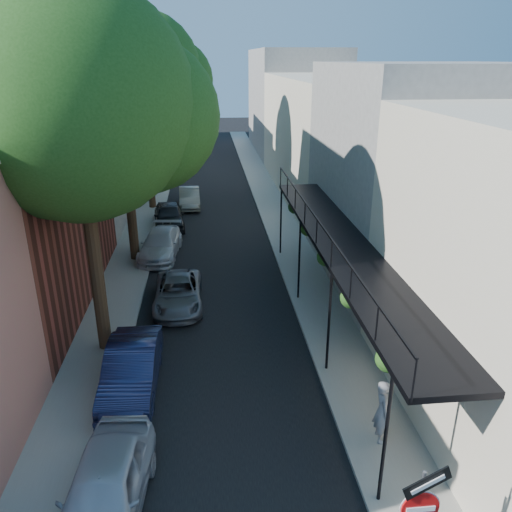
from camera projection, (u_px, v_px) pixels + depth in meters
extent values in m
cube|color=black|center=(211.00, 195.00, 35.69)|extent=(6.00, 64.00, 0.01)
cube|color=gray|center=(154.00, 196.00, 35.31)|extent=(2.00, 64.00, 0.12)
cube|color=gray|center=(266.00, 193.00, 36.04)|extent=(2.00, 64.00, 0.12)
cube|color=gray|center=(66.00, 93.00, 17.48)|extent=(0.06, 7.00, 4.00)
cube|color=#9A9791|center=(57.00, 143.00, 29.51)|extent=(8.00, 12.00, 9.00)
cube|color=beige|center=(100.00, 111.00, 42.27)|extent=(8.00, 16.00, 10.00)
cube|color=#B6765D|center=(125.00, 108.00, 55.58)|extent=(8.00, 12.00, 8.00)
cube|color=#9A9791|center=(426.00, 177.00, 20.99)|extent=(8.00, 10.00, 9.00)
cube|color=beige|center=(337.00, 137.00, 35.04)|extent=(8.00, 20.00, 8.00)
cube|color=#9A9791|center=(294.00, 101.00, 51.32)|extent=(8.00, 16.00, 10.00)
cube|color=black|center=(345.00, 244.00, 16.30)|extent=(2.00, 16.00, 0.15)
cube|color=black|center=(317.00, 219.00, 15.88)|extent=(0.05, 16.00, 0.05)
cylinder|color=black|center=(385.00, 438.00, 10.36)|extent=(0.08, 0.08, 3.40)
cylinder|color=black|center=(281.00, 220.00, 24.23)|extent=(0.08, 0.08, 3.40)
sphere|color=#1F4814|center=(389.00, 359.00, 10.86)|extent=(0.60, 0.60, 0.60)
sphere|color=#1F4814|center=(326.00, 257.00, 16.41)|extent=(0.60, 0.60, 0.60)
sphere|color=#1F4814|center=(295.00, 207.00, 21.95)|extent=(0.60, 0.60, 0.60)
cylinder|color=red|center=(420.00, 508.00, 8.34)|extent=(0.66, 0.04, 0.66)
cube|color=white|center=(421.00, 509.00, 8.31)|extent=(0.50, 0.02, 0.10)
cylinder|color=white|center=(420.00, 507.00, 8.36)|extent=(0.70, 0.02, 0.70)
cube|color=black|center=(427.00, 483.00, 8.13)|extent=(0.89, 0.15, 0.58)
cube|color=white|center=(428.00, 485.00, 8.10)|extent=(0.60, 0.10, 0.31)
cylinder|color=#382916|center=(94.00, 253.00, 15.56)|extent=(0.44, 0.44, 7.00)
sphere|color=#1F4814|center=(75.00, 102.00, 13.89)|extent=(6.80, 6.80, 6.80)
sphere|color=#1F4814|center=(142.00, 116.00, 15.17)|extent=(4.76, 4.76, 4.76)
cylinder|color=#382916|center=(130.00, 197.00, 23.09)|extent=(0.44, 0.44, 6.30)
sphere|color=#1F4814|center=(121.00, 106.00, 21.59)|extent=(6.00, 6.00, 6.00)
sphere|color=#1F4814|center=(159.00, 116.00, 22.74)|extent=(4.20, 4.20, 4.20)
cylinder|color=#382916|center=(148.00, 152.00, 31.21)|extent=(0.44, 0.44, 7.35)
sphere|color=#1F4814|center=(142.00, 72.00, 29.47)|extent=(7.00, 7.00, 7.00)
sphere|color=#1F4814|center=(173.00, 80.00, 30.78)|extent=(4.90, 4.90, 4.90)
imported|color=#A6ABB8|center=(105.00, 491.00, 10.46)|extent=(1.96, 4.24, 1.41)
imported|color=#131A3E|center=(132.00, 369.00, 14.58)|extent=(1.47, 4.17, 1.37)
imported|color=slate|center=(178.00, 293.00, 19.61)|extent=(1.92, 4.04, 1.11)
imported|color=silver|center=(161.00, 244.00, 24.56)|extent=(2.16, 4.46, 1.25)
imported|color=black|center=(169.00, 216.00, 28.71)|extent=(2.05, 4.25, 1.40)
imported|color=gray|center=(189.00, 198.00, 32.75)|extent=(1.47, 3.80, 1.23)
imported|color=gray|center=(382.00, 411.00, 12.42)|extent=(0.46, 0.66, 1.71)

